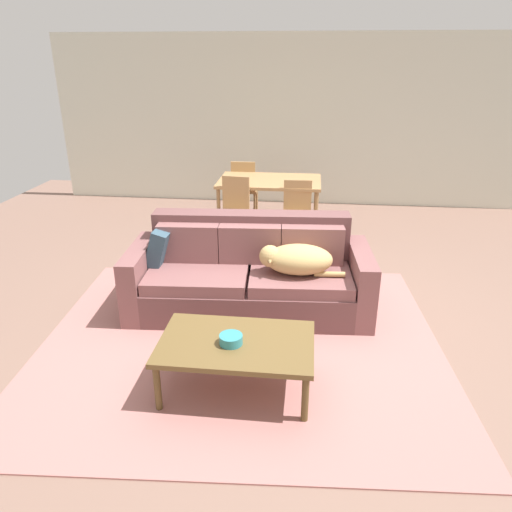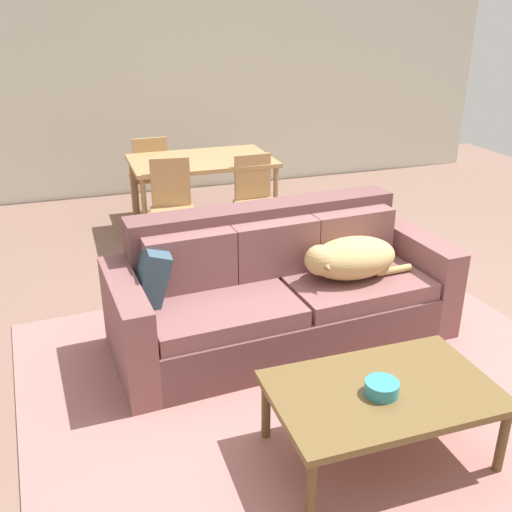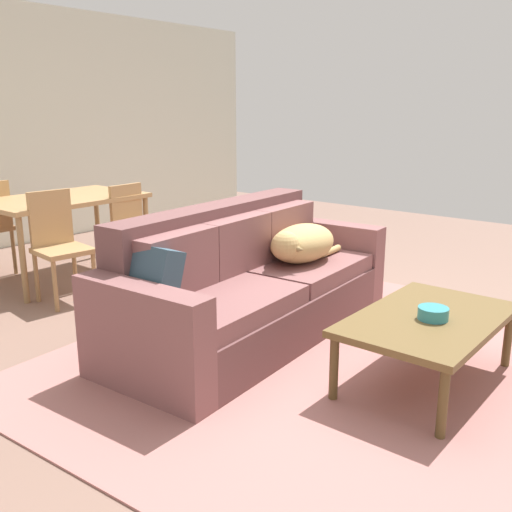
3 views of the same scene
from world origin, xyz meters
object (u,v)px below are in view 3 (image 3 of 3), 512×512
object	(u,v)px
dog_on_left_cushion	(301,243)
couch	(248,287)
bowl_on_coffee_table	(433,313)
throw_pillow_by_left_arm	(150,278)
coffee_table	(428,323)
dining_table	(62,204)
dining_chair_near_left	(58,241)
dining_chair_near_right	(135,227)

from	to	relation	value
dog_on_left_cushion	couch	bearing A→B (deg)	159.28
bowl_on_coffee_table	couch	bearing A→B (deg)	91.43
throw_pillow_by_left_arm	coffee_table	distance (m)	1.62
dining_table	dining_chair_near_left	bearing A→B (deg)	-126.50
dog_on_left_cushion	dining_chair_near_left	bearing A→B (deg)	111.91
couch	bowl_on_coffee_table	xyz separation A→B (m)	(0.03, -1.33, 0.10)
dog_on_left_cushion	dining_chair_near_left	world-z (taller)	dining_chair_near_left
coffee_table	dining_chair_near_right	distance (m)	3.02
bowl_on_coffee_table	dining_table	bearing A→B (deg)	90.58
dog_on_left_cushion	dining_chair_near_left	size ratio (longest dim) A/B	0.88
throw_pillow_by_left_arm	dining_chair_near_left	size ratio (longest dim) A/B	0.40
couch	dog_on_left_cushion	xyz separation A→B (m)	(0.45, -0.14, 0.25)
dog_on_left_cushion	coffee_table	world-z (taller)	dog_on_left_cushion
dining_table	dining_chair_near_right	distance (m)	0.70
dog_on_left_cushion	dining_chair_near_right	xyz separation A→B (m)	(-0.05, 1.84, -0.11)
coffee_table	bowl_on_coffee_table	bearing A→B (deg)	-133.32
couch	dining_chair_near_right	size ratio (longest dim) A/B	2.71
bowl_on_coffee_table	dining_chair_near_right	xyz separation A→B (m)	(0.37, 3.04, 0.03)
throw_pillow_by_left_arm	coffee_table	xyz separation A→B (m)	(0.95, -1.29, -0.25)
throw_pillow_by_left_arm	coffee_table	bearing A→B (deg)	-53.69
throw_pillow_by_left_arm	dining_table	distance (m)	2.41
couch	bowl_on_coffee_table	world-z (taller)	couch
bowl_on_coffee_table	dining_table	xyz separation A→B (m)	(-0.04, 3.57, 0.25)
dining_chair_near_left	dining_chair_near_right	size ratio (longest dim) A/B	1.04
dining_chair_near_left	dining_chair_near_right	xyz separation A→B (m)	(0.82, 0.03, -0.02)
coffee_table	dining_chair_near_right	size ratio (longest dim) A/B	1.29
couch	throw_pillow_by_left_arm	xyz separation A→B (m)	(-0.88, -0.01, 0.27)
couch	dining_table	bearing A→B (deg)	86.38
dog_on_left_cushion	coffee_table	distance (m)	1.24
couch	dining_chair_near_left	bearing A→B (deg)	100.33
throw_pillow_by_left_arm	dining_chair_near_right	world-z (taller)	dining_chair_near_right
coffee_table	dining_chair_near_left	distance (m)	3.01
bowl_on_coffee_table	dining_chair_near_left	xyz separation A→B (m)	(-0.45, 3.01, 0.05)
couch	dining_chair_near_right	xyz separation A→B (m)	(0.40, 1.71, 0.14)
dining_chair_near_left	dining_chair_near_right	distance (m)	0.82
throw_pillow_by_left_arm	dining_chair_near_right	distance (m)	2.14
couch	bowl_on_coffee_table	size ratio (longest dim) A/B	13.97
coffee_table	bowl_on_coffee_table	xyz separation A→B (m)	(-0.03, -0.04, 0.08)
coffee_table	bowl_on_coffee_table	world-z (taller)	bowl_on_coffee_table
couch	dining_table	world-z (taller)	couch
dining_table	dog_on_left_cushion	bearing A→B (deg)	-79.20
dog_on_left_cushion	dining_table	bearing A→B (deg)	97.11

